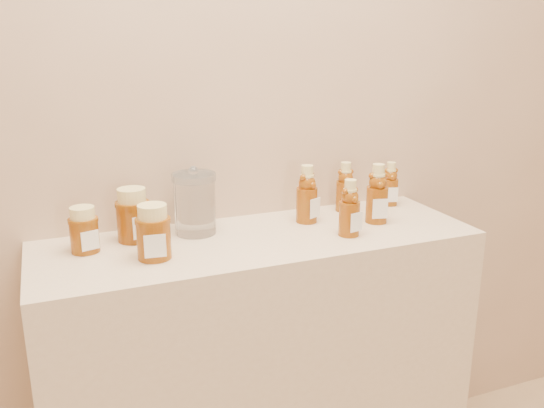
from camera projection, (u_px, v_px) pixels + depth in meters
name	position (u px, v px, depth m)	size (l,w,h in m)	color
wall_back	(234.00, 64.00, 1.62)	(3.50, 0.02, 2.70)	tan
display_table	(261.00, 381.00, 1.69)	(1.20, 0.40, 0.90)	beige
bear_bottle_back_left	(307.00, 190.00, 1.67)	(0.07, 0.07, 0.19)	#6B3108
bear_bottle_back_mid	(345.00, 184.00, 1.78)	(0.06, 0.06, 0.17)	#6B3108
bear_bottle_back_right	(390.00, 181.00, 1.84)	(0.05, 0.05, 0.16)	#6B3108
bear_bottle_front_left	(350.00, 204.00, 1.56)	(0.06, 0.06, 0.18)	#6B3108
bear_bottle_front_right	(377.00, 190.00, 1.66)	(0.07, 0.07, 0.20)	#6B3108
honey_jar_left	(84.00, 230.00, 1.45)	(0.08, 0.08, 0.12)	#6B3108
honey_jar_back	(133.00, 215.00, 1.52)	(0.09, 0.09, 0.14)	#6B3108
honey_jar_front	(153.00, 232.00, 1.40)	(0.09, 0.09, 0.14)	#6B3108
glass_canister	(195.00, 201.00, 1.57)	(0.12, 0.12, 0.18)	white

